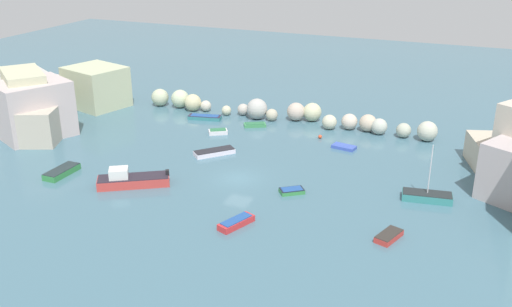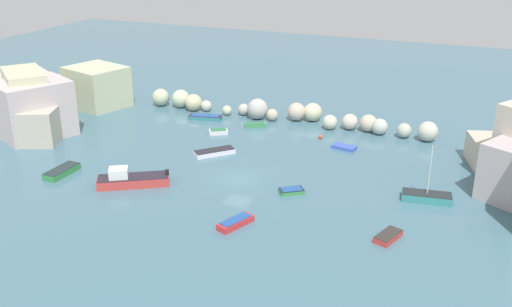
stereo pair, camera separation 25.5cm
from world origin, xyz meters
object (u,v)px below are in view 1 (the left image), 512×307
Objects in this scene: moored_boat_0 at (389,236)px; moored_boat_5 at (344,147)px; moored_boat_9 at (131,180)px; channel_buoy at (320,137)px; moored_boat_2 at (236,222)px; moored_boat_4 at (427,196)px; moored_boat_8 at (218,132)px; moored_boat_7 at (255,125)px; moored_boat_10 at (205,117)px; moored_boat_3 at (214,152)px; moored_boat_6 at (62,172)px; moored_boat_1 at (292,191)px.

moored_boat_0 is 20.23m from moored_boat_5.
moored_boat_9 is (-25.08, 0.61, 0.37)m from moored_boat_0.
channel_buoy is at bearing -155.70° from moored_boat_9.
moored_boat_2 is at bearing -90.87° from channel_buoy.
moored_boat_2 is 0.66× the size of moored_boat_4.
moored_boat_8 reaches higher than moored_boat_5.
moored_boat_7 is at bearing -133.74° from moored_boat_9.
moored_boat_0 is at bearing -50.00° from moored_boat_10.
moored_boat_5 is (12.76, 7.36, -0.10)m from moored_boat_3.
moored_boat_3 is 1.07× the size of moored_boat_6.
moored_boat_9 is at bearing -130.94° from moored_boat_7.
moored_boat_2 is 28.97m from moored_boat_10.
moored_boat_9 is at bearing 107.15° from moored_boat_0.
moored_boat_8 is at bearing -154.80° from moored_boat_7.
moored_boat_5 is (3.46, -2.11, -0.05)m from channel_buoy.
moored_boat_9 is at bearing -94.49° from moored_boat_10.
moored_boat_3 reaches higher than moored_boat_1.
moored_boat_1 is (-10.11, 5.06, -0.03)m from moored_boat_0.
moored_boat_4 is 32.67m from moored_boat_10.
moored_boat_6 is at bearing 108.41° from moored_boat_0.
moored_boat_2 is 0.83× the size of moored_boat_3.
moored_boat_9 is at bearing 57.06° from moored_boat_5.
moored_boat_4 is 1.36× the size of moored_boat_6.
moored_boat_6 is at bearing -136.06° from channel_buoy.
moored_boat_9 reaches higher than moored_boat_5.
moored_boat_1 is at bearing -86.37° from moored_boat_7.
moored_boat_2 is 0.52× the size of moored_boat_9.
moored_boat_5 is 15.42m from moored_boat_8.
moored_boat_1 is 24.35m from moored_boat_10.
moored_boat_10 reaches higher than moored_boat_1.
moored_boat_0 is 0.43× the size of moored_boat_9.
moored_boat_9 is (-4.25, -20.92, 0.42)m from moored_boat_7.
moored_boat_0 is 8.61m from moored_boat_4.
moored_boat_9 reaches higher than moored_boat_3.
moored_boat_3 is 12.54m from moored_boat_10.
channel_buoy is 0.15× the size of moored_boat_7.
moored_boat_1 reaches higher than moored_boat_5.
moored_boat_8 is at bearing 14.33° from moored_boat_5.
moored_boat_4 reaches higher than moored_boat_1.
moored_boat_9 is 21.20m from moored_boat_10.
moored_boat_1 is 15.63m from moored_boat_9.
moored_boat_2 is 13.20m from moored_boat_9.
moored_boat_10 is (-17.86, 16.54, 0.05)m from moored_boat_1.
moored_boat_8 is 5.99m from moored_boat_10.
moored_boat_6 is 1.59× the size of moored_boat_8.
moored_boat_2 is at bearing 29.43° from moored_boat_4.
moored_boat_10 reaches higher than moored_boat_0.
moored_boat_8 reaches higher than moored_boat_0.
moored_boat_0 is 35.34m from moored_boat_10.
moored_boat_2 is at bearing 132.90° from moored_boat_9.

